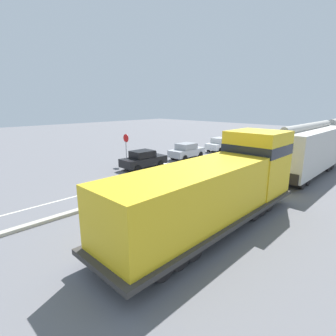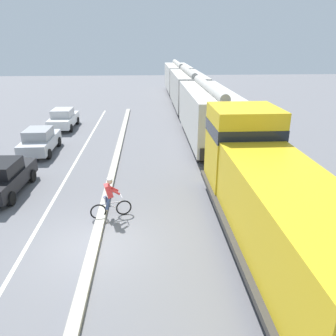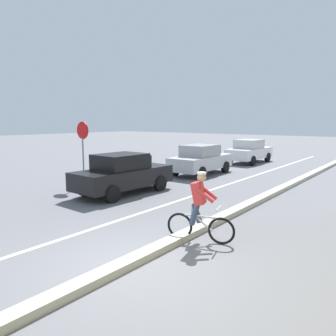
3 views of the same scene
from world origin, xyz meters
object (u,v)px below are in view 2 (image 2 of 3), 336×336
(parked_car_black, at_px, (3,177))
(parked_car_white, at_px, (63,119))
(hopper_car_middle, at_px, (188,90))
(locomotive, at_px, (269,196))
(cyclist, at_px, (110,199))
(parked_car_silver, at_px, (40,141))
(hopper_car_lead, at_px, (208,114))
(hopper_car_trailing, at_px, (177,78))

(parked_car_black, bearing_deg, parked_car_white, 90.19)
(hopper_car_middle, xyz_separation_m, parked_car_black, (-10.99, -19.09, -1.26))
(locomotive, relative_size, hopper_car_middle, 1.10)
(locomotive, xyz_separation_m, cyclist, (-5.73, 2.05, -0.98))
(hopper_car_middle, distance_m, parked_car_silver, 17.19)
(hopper_car_lead, relative_size, parked_car_silver, 2.51)
(hopper_car_trailing, relative_size, parked_car_white, 2.51)
(locomotive, relative_size, parked_car_silver, 2.75)
(locomotive, distance_m, cyclist, 6.16)
(hopper_car_middle, bearing_deg, cyclist, -104.78)
(cyclist, bearing_deg, parked_car_white, 109.56)
(hopper_car_lead, xyz_separation_m, parked_car_white, (-11.03, 4.83, -1.26))
(hopper_car_middle, relative_size, hopper_car_trailing, 1.00)
(hopper_car_trailing, distance_m, cyclist, 33.81)
(hopper_car_trailing, relative_size, parked_car_black, 2.49)
(hopper_car_middle, height_order, hopper_car_trailing, same)
(hopper_car_lead, relative_size, hopper_car_middle, 1.00)
(hopper_car_middle, height_order, cyclist, hopper_car_middle)
(hopper_car_lead, height_order, parked_car_silver, hopper_car_lead)
(parked_car_white, bearing_deg, parked_car_silver, -90.22)
(parked_car_black, xyz_separation_m, parked_car_silver, (-0.06, 5.99, 0.00))
(parked_car_white, bearing_deg, parked_car_black, -89.81)
(parked_car_black, bearing_deg, hopper_car_middle, 60.07)
(hopper_car_middle, xyz_separation_m, parked_car_silver, (-11.06, -13.10, -1.26))
(hopper_car_middle, distance_m, parked_car_black, 22.06)
(hopper_car_lead, bearing_deg, hopper_car_trailing, 90.00)
(hopper_car_lead, distance_m, parked_car_black, 13.36)
(hopper_car_trailing, bearing_deg, hopper_car_lead, -90.00)
(parked_car_silver, xyz_separation_m, parked_car_white, (0.02, 6.33, 0.00))
(hopper_car_lead, bearing_deg, parked_car_white, 156.33)
(hopper_car_middle, distance_m, cyclist, 22.48)
(hopper_car_middle, xyz_separation_m, parked_car_white, (-11.03, -6.77, -1.26))
(locomotive, bearing_deg, cyclist, 160.26)
(hopper_car_middle, bearing_deg, hopper_car_lead, -90.00)
(hopper_car_lead, bearing_deg, parked_car_black, -145.73)
(cyclist, bearing_deg, hopper_car_lead, 60.46)
(parked_car_black, distance_m, cyclist, 5.88)
(cyclist, bearing_deg, parked_car_silver, 121.78)
(parked_car_white, bearing_deg, cyclist, -70.44)
(parked_car_silver, bearing_deg, parked_car_white, 89.78)
(locomotive, xyz_separation_m, hopper_car_lead, (-0.00, 12.16, 0.28))
(locomotive, xyz_separation_m, parked_car_silver, (-11.06, 10.66, -0.98))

